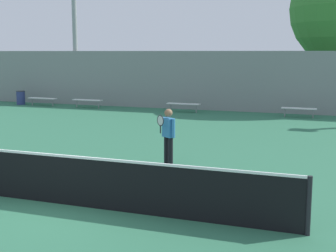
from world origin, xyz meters
TOP-DOWN VIEW (x-y plane):
  - ground_plane at (0.00, 0.00)m, footprint 100.00×100.00m
  - tennis_net at (0.00, 0.00)m, footprint 10.13×0.09m
  - tennis_player at (0.90, 4.13)m, footprint 0.54×0.52m
  - bench_courtside_near at (-11.31, 15.52)m, footprint 1.82×0.40m
  - bench_courtside_far at (-2.37, 15.52)m, footprint 1.81×0.40m
  - bench_adjacent_court at (-8.23, 15.52)m, footprint 1.81×0.40m
  - bench_by_gate at (3.65, 15.52)m, footprint 1.69×0.40m
  - trash_bin at (-12.95, 15.63)m, footprint 0.54×0.54m
  - back_fence at (0.00, 16.82)m, footprint 31.62×0.06m

SIDE VIEW (x-z plane):
  - ground_plane at x=0.00m, z-range 0.00..0.00m
  - trash_bin at x=-12.95m, z-range 0.00..0.85m
  - bench_by_gate at x=3.65m, z-range 0.19..0.67m
  - bench_adjacent_court at x=-8.23m, z-range 0.19..0.67m
  - bench_courtside_far at x=-2.37m, z-range 0.19..0.67m
  - bench_courtside_near at x=-11.31m, z-range 0.19..0.67m
  - tennis_net at x=0.00m, z-range 0.01..1.09m
  - tennis_player at x=0.90m, z-range 0.12..1.73m
  - back_fence at x=0.00m, z-range 0.00..3.27m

